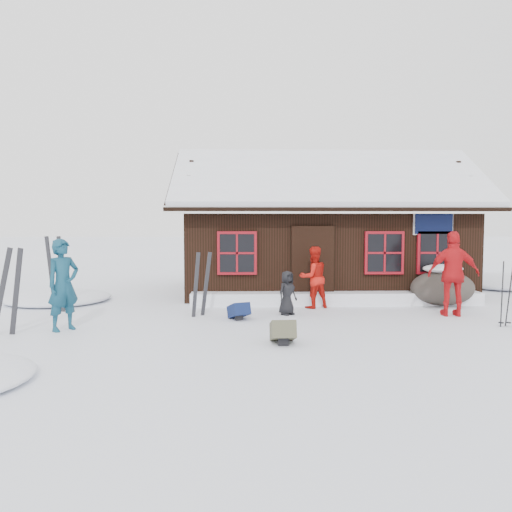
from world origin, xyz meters
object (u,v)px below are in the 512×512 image
object	(u,v)px
skier_teal	(63,285)
skier_orange_left	(313,277)
skier_orange_right	(454,274)
backpack_blue	(239,313)
backpack_olive	(283,335)
ski_poles	(506,295)
boulder	(442,287)
skier_crouched	(287,293)
ski_pair_left	(9,292)

from	to	relation	value
skier_teal	skier_orange_left	size ratio (longest dim) A/B	1.18
skier_orange_right	backpack_blue	distance (m)	5.01
backpack_blue	backpack_olive	size ratio (longest dim) A/B	0.87
skier_orange_right	ski_poles	distance (m)	1.35
boulder	backpack_olive	bearing A→B (deg)	-138.55
skier_orange_right	ski_poles	size ratio (longest dim) A/B	1.40
skier_orange_right	skier_crouched	xyz separation A→B (m)	(-3.81, 0.25, -0.46)
skier_orange_left	backpack_olive	size ratio (longest dim) A/B	2.72
skier_orange_right	backpack_olive	xyz separation A→B (m)	(-4.13, -2.50, -0.82)
skier_orange_left	ski_pair_left	xyz separation A→B (m)	(-6.24, -2.86, 0.05)
skier_crouched	backpack_blue	size ratio (longest dim) A/B	2.06
skier_orange_right	ski_poles	xyz separation A→B (m)	(0.60, -1.17, -0.32)
skier_orange_right	backpack_blue	world-z (taller)	skier_orange_right
boulder	backpack_blue	xyz separation A→B (m)	(-5.27, -1.73, -0.35)
skier_orange_right	backpack_olive	distance (m)	4.89
skier_orange_right	skier_crouched	distance (m)	3.85
ski_pair_left	backpack_olive	size ratio (longest dim) A/B	3.05
skier_orange_left	ski_pair_left	world-z (taller)	ski_pair_left
boulder	backpack_olive	size ratio (longest dim) A/B	2.87
skier_teal	backpack_olive	distance (m)	4.53
skier_teal	ski_pair_left	distance (m)	0.98
skier_orange_right	backpack_olive	world-z (taller)	skier_orange_right
backpack_olive	boulder	bearing A→B (deg)	39.87
ski_pair_left	backpack_blue	xyz separation A→B (m)	(4.38, 1.43, -0.69)
skier_crouched	ski_pair_left	distance (m)	5.85
ski_pair_left	backpack_olive	world-z (taller)	ski_pair_left
skier_orange_right	ski_pair_left	xyz separation A→B (m)	(-9.31, -1.71, -0.15)
skier_crouched	backpack_olive	world-z (taller)	skier_crouched
skier_teal	skier_crouched	world-z (taller)	skier_teal
skier_crouched	boulder	bearing A→B (deg)	-22.82
skier_orange_right	ski_poles	world-z (taller)	skier_orange_right
skier_teal	ski_pair_left	bearing A→B (deg)	153.92
skier_teal	ski_poles	bearing A→B (deg)	-49.96
boulder	backpack_olive	xyz separation A→B (m)	(-4.47, -3.94, -0.33)
skier_teal	backpack_olive	bearing A→B (deg)	-66.32
ski_pair_left	backpack_olive	bearing A→B (deg)	-4.15
backpack_olive	skier_orange_right	bearing A→B (deg)	29.57
skier_teal	skier_orange_right	world-z (taller)	skier_orange_right
skier_teal	skier_orange_left	bearing A→B (deg)	-26.17
skier_orange_right	ski_poles	bearing A→B (deg)	123.35
skier_orange_left	ski_poles	distance (m)	4.35
ski_poles	skier_orange_right	bearing A→B (deg)	117.23
ski_poles	backpack_olive	world-z (taller)	ski_poles
ski_pair_left	skier_orange_left	bearing A→B (deg)	29.11
backpack_olive	ski_pair_left	bearing A→B (deg)	169.80
skier_orange_right	skier_crouched	size ratio (longest dim) A/B	1.90
skier_orange_left	skier_crouched	size ratio (longest dim) A/B	1.51
skier_crouched	ski_poles	distance (m)	4.64
skier_orange_left	skier_crouched	bearing A→B (deg)	30.87
skier_orange_left	ski_pair_left	distance (m)	6.87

